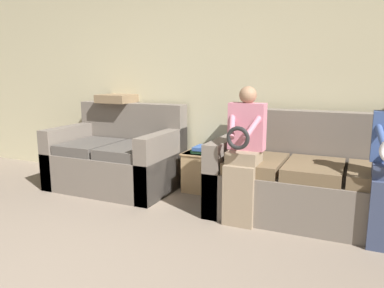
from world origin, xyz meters
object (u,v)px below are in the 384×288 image
side_shelf (204,171)px  book_stack (205,149)px  couch_main (315,182)px  throw_pillow (118,98)px  couch_side (118,159)px  child_left_seated (244,150)px

side_shelf → book_stack: book_stack is taller
couch_main → throw_pillow: bearing=171.6°
couch_side → throw_pillow: bearing=121.8°
book_stack → child_left_seated: bearing=-46.5°
side_shelf → couch_side: bearing=-165.2°
book_stack → throw_pillow: bearing=176.9°
side_shelf → throw_pillow: 1.45m
couch_side → throw_pillow: size_ratio=3.41×
couch_main → child_left_seated: child_left_seated is taller
child_left_seated → side_shelf: bearing=133.9°
couch_side → child_left_seated: size_ratio=1.16×
couch_main → couch_side: bearing=179.2°
couch_main → book_stack: 1.29m
child_left_seated → book_stack: child_left_seated is taller
couch_side → book_stack: couch_side is taller
child_left_seated → side_shelf: 1.06m
child_left_seated → book_stack: (-0.66, 0.70, -0.18)m
side_shelf → child_left_seated: bearing=-46.1°
couch_side → throw_pillow: throw_pillow is taller
side_shelf → book_stack: bearing=-5.7°
side_shelf → throw_pillow: (-1.21, 0.07, 0.80)m
couch_side → child_left_seated: bearing=-14.4°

